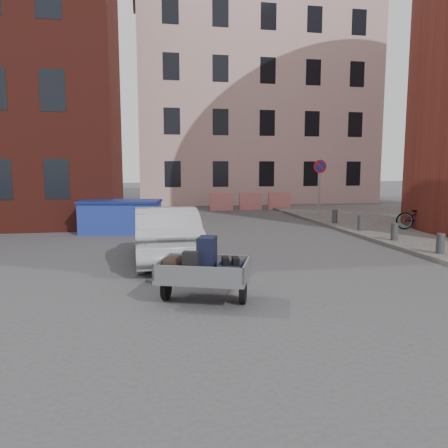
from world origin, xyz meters
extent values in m
plane|color=#38383A|center=(0.00, 0.00, 0.00)|extent=(120.00, 120.00, 0.00)
cube|color=#D1A7A1|center=(6.00, 22.00, 7.00)|extent=(16.00, 8.00, 14.00)
cylinder|color=gray|center=(6.00, 9.50, 1.42)|extent=(0.07, 0.07, 2.60)
cylinder|color=red|center=(6.00, 9.48, 2.47)|extent=(0.60, 0.03, 0.60)
cylinder|color=navy|center=(6.00, 9.46, 2.47)|extent=(0.44, 0.03, 0.44)
cylinder|color=#3A3A3D|center=(6.00, 1.20, 0.40)|extent=(0.22, 0.22, 0.55)
cylinder|color=#3A3A3D|center=(6.00, 3.40, 0.40)|extent=(0.22, 0.22, 0.55)
cylinder|color=#3A3A3D|center=(6.00, 5.60, 0.40)|extent=(0.22, 0.22, 0.55)
cylinder|color=#3A3A3D|center=(6.00, 7.80, 0.40)|extent=(0.22, 0.22, 0.55)
cube|color=red|center=(2.50, 15.00, 0.50)|extent=(1.30, 0.18, 1.00)
cube|color=red|center=(4.20, 15.00, 0.50)|extent=(1.30, 0.18, 1.00)
cube|color=red|center=(5.90, 15.00, 0.50)|extent=(1.30, 0.18, 1.00)
cylinder|color=black|center=(-1.52, -1.20, 0.22)|extent=(0.24, 0.45, 0.44)
cylinder|color=black|center=(-0.17, -1.69, 0.22)|extent=(0.24, 0.45, 0.44)
cube|color=slate|center=(-0.84, -1.44, 0.46)|extent=(1.88, 1.58, 0.08)
cube|color=slate|center=(-1.58, -1.18, 0.64)|extent=(0.41, 1.05, 0.28)
cube|color=slate|center=(-0.11, -1.71, 0.64)|extent=(0.41, 1.05, 0.28)
cube|color=slate|center=(-0.66, -0.94, 0.64)|extent=(1.52, 0.58, 0.28)
cube|color=slate|center=(-1.02, -1.94, 0.64)|extent=(1.52, 0.58, 0.28)
cube|color=slate|center=(-0.54, -0.60, 0.40)|extent=(0.31, 0.69, 0.06)
cube|color=black|center=(-0.78, -1.41, 0.85)|extent=(0.44, 0.53, 0.70)
cube|color=black|center=(-0.41, -1.71, 0.62)|extent=(0.58, 0.70, 0.25)
ellipsoid|color=black|center=(-1.33, -1.32, 0.68)|extent=(0.69, 0.54, 0.36)
cube|color=black|center=(-1.10, -1.62, 0.74)|extent=(0.32, 0.26, 0.48)
ellipsoid|color=blue|center=(-0.77, -1.10, 0.62)|extent=(0.44, 0.41, 0.24)
cube|color=black|center=(-0.50, -1.73, 0.81)|extent=(0.13, 0.28, 0.13)
cube|color=black|center=(-0.33, -1.79, 0.81)|extent=(0.13, 0.28, 0.13)
cube|color=#2238A5|center=(-2.70, 7.47, 0.57)|extent=(3.04, 1.91, 1.13)
cube|color=navy|center=(-2.70, 7.47, 1.18)|extent=(3.15, 2.02, 0.09)
imported|color=#9E9FA5|center=(-1.34, 2.25, 0.72)|extent=(1.56, 4.37, 1.44)
imported|color=black|center=(8.39, 5.45, 0.61)|extent=(1.98, 1.09, 0.99)
camera|label=1|loc=(-1.93, -9.13, 2.46)|focal=35.00mm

